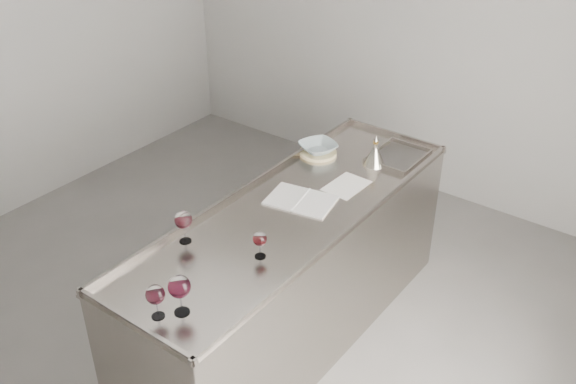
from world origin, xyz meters
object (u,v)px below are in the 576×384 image
Objects in this scene: ceramic_bowl at (318,147)px; wine_funnel at (375,156)px; wine_glass_left at (183,221)px; notebook at (301,200)px; counter at (293,274)px; wine_glass_small at (260,240)px; wine_glass_middle at (179,288)px; wine_glass_right at (155,295)px.

wine_funnel reaches higher than ceramic_bowl.
ceramic_bowl is 1.14× the size of wine_funnel.
wine_glass_left is 0.78× the size of ceramic_bowl.
notebook is 2.05× the size of wine_funnel.
wine_glass_left is (-0.28, -0.59, 0.60)m from counter.
wine_glass_small is at bearing -74.38° from counter.
ceramic_bowl is at bearing 90.00° from wine_glass_left.
counter is 16.47× the size of wine_glass_small.
wine_glass_middle is at bearing -92.11° from wine_glass_small.
wine_funnel reaches higher than wine_glass_middle.
ceramic_bowl is at bearing 110.02° from wine_glass_small.
notebook is at bearing -65.00° from ceramic_bowl.
wine_glass_left is 0.56m from wine_glass_middle.
counter is 10.20× the size of ceramic_bowl.
wine_glass_right is 0.63m from wine_glass_small.
wine_glass_small is 0.62× the size of ceramic_bowl.
counter is 1.23m from wine_glass_right.
wine_funnel is at bearing 90.32° from wine_glass_middle.
wine_funnel reaches higher than wine_glass_small.
wine_glass_right reaches higher than counter.
wine_glass_right is 0.41× the size of notebook.
ceramic_bowl is (0.00, 1.24, -0.08)m from wine_glass_left.
notebook is at bearing -100.50° from wine_funnel.
wine_glass_middle is 1.69m from ceramic_bowl.
counter reaches higher than notebook.
counter is 11.63× the size of wine_funnel.
notebook is (0.25, 0.69, -0.13)m from wine_glass_left.
notebook is at bearing 104.87° from wine_glass_small.
wine_glass_left is 0.58m from wine_glass_right.
wine_glass_left is 0.89× the size of wine_funnel.
ceramic_bowl is at bearing -165.47° from wine_funnel.
notebook is at bearing 69.91° from wine_glass_left.
counter is at bearing 105.62° from wine_glass_small.
wine_glass_left reaches higher than wine_glass_right.
wine_glass_right is (0.32, -0.49, -0.01)m from wine_glass_left.
wine_glass_middle reaches higher than counter.
wine_funnel is (0.37, 1.33, -0.07)m from wine_glass_left.
counter is at bearing 96.13° from wine_glass_middle.
wine_glass_right is 1.18× the size of wine_glass_small.
wine_glass_right reaches higher than notebook.
notebook is 0.60m from ceramic_bowl.
wine_glass_right is at bearing -97.90° from wine_glass_small.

